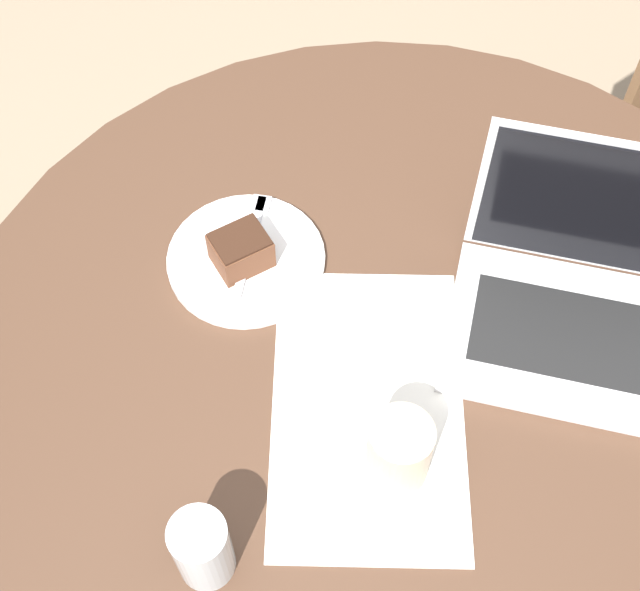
% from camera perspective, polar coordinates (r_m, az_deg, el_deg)
% --- Properties ---
extents(ground_plane, '(12.00, 12.00, 0.00)m').
position_cam_1_polar(ground_plane, '(1.87, 3.24, -15.52)').
color(ground_plane, gray).
extents(dining_table, '(1.20, 1.20, 0.77)m').
position_cam_1_polar(dining_table, '(1.25, 4.71, -6.74)').
color(dining_table, '#4C3323').
rests_on(dining_table, ground_plane).
extents(paper_document, '(0.46, 0.36, 0.00)m').
position_cam_1_polar(paper_document, '(1.12, 3.07, -7.14)').
color(paper_document, white).
rests_on(paper_document, dining_table).
extents(plate, '(0.22, 0.22, 0.01)m').
position_cam_1_polar(plate, '(1.23, -4.75, 2.33)').
color(plate, white).
rests_on(plate, dining_table).
extents(cake_slice, '(0.10, 0.09, 0.05)m').
position_cam_1_polar(cake_slice, '(1.20, -5.09, 2.92)').
color(cake_slice, brown).
rests_on(cake_slice, plate).
extents(fork, '(0.17, 0.05, 0.00)m').
position_cam_1_polar(fork, '(1.24, -4.30, 3.96)').
color(fork, silver).
rests_on(fork, plate).
extents(coffee_glass, '(0.07, 0.07, 0.11)m').
position_cam_1_polar(coffee_glass, '(1.04, 5.05, -9.99)').
color(coffee_glass, '#C6AD89').
rests_on(coffee_glass, dining_table).
extents(water_glass, '(0.06, 0.06, 0.11)m').
position_cam_1_polar(water_glass, '(1.01, -7.54, -15.77)').
color(water_glass, silver).
rests_on(water_glass, dining_table).
extents(laptop, '(0.28, 0.37, 0.26)m').
position_cam_1_polar(laptop, '(1.19, 16.80, -0.47)').
color(laptop, silver).
rests_on(laptop, dining_table).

